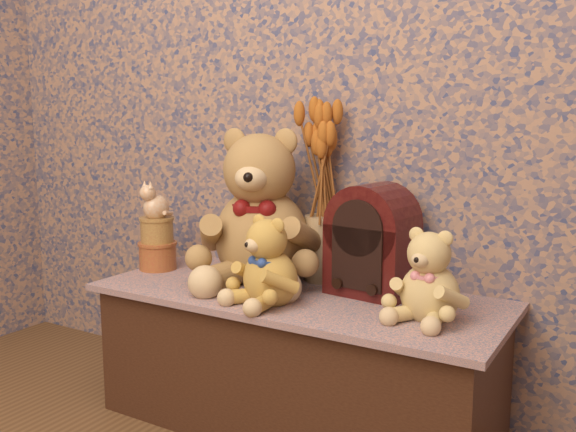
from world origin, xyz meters
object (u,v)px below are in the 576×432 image
at_px(teddy_large, 261,200).
at_px(teddy_small, 430,271).
at_px(teddy_medium, 270,257).
at_px(biscuit_tin_lower, 158,256).
at_px(cat_figurine, 156,199).
at_px(ceramic_vase, 324,248).
at_px(cathedral_radio, 373,239).

height_order(teddy_large, teddy_small, teddy_large).
height_order(teddy_medium, biscuit_tin_lower, teddy_medium).
bearing_deg(cat_figurine, teddy_small, 9.65).
relative_size(teddy_medium, ceramic_vase, 1.27).
bearing_deg(teddy_large, teddy_medium, -70.59).
distance_m(ceramic_vase, biscuit_tin_lower, 0.59).
bearing_deg(teddy_medium, cat_figurine, -174.70).
bearing_deg(cat_figurine, biscuit_tin_lower, 0.00).
xyz_separation_m(teddy_large, cat_figurine, (-0.39, -0.06, -0.02)).
relative_size(teddy_small, cathedral_radio, 0.78).
bearing_deg(cathedral_radio, ceramic_vase, 168.08).
bearing_deg(cat_figurine, teddy_medium, -1.61).
bearing_deg(teddy_large, cat_figurine, 169.81).
relative_size(teddy_medium, cat_figurine, 2.04).
bearing_deg(cathedral_radio, biscuit_tin_lower, -166.16).
distance_m(teddy_large, cat_figurine, 0.39).
relative_size(teddy_large, biscuit_tin_lower, 4.13).
height_order(biscuit_tin_lower, cat_figurine, cat_figurine).
bearing_deg(biscuit_tin_lower, cathedral_radio, 7.53).
bearing_deg(cathedral_radio, cat_figurine, -166.16).
distance_m(teddy_medium, ceramic_vase, 0.30).
xyz_separation_m(teddy_medium, teddy_small, (0.43, 0.09, -0.01)).
relative_size(teddy_medium, teddy_small, 1.04).
xyz_separation_m(teddy_large, teddy_small, (0.59, -0.11, -0.13)).
relative_size(ceramic_vase, biscuit_tin_lower, 1.66).
distance_m(teddy_large, teddy_medium, 0.28).
bearing_deg(teddy_small, teddy_large, 178.65).
relative_size(cathedral_radio, biscuit_tin_lower, 2.61).
xyz_separation_m(teddy_large, ceramic_vase, (0.17, 0.10, -0.16)).
bearing_deg(teddy_large, teddy_small, -29.51).
relative_size(cathedral_radio, cat_figurine, 2.52).
distance_m(teddy_small, cathedral_radio, 0.27).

